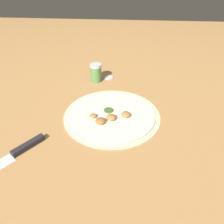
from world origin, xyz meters
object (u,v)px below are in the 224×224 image
pizza (112,115)px  knife (11,156)px  loose_cap (109,77)px  spice_jar (96,73)px

pizza → knife: bearing=129.4°
pizza → knife: size_ratio=1.29×
pizza → loose_cap: 0.31m
spice_jar → loose_cap: size_ratio=1.85×
spice_jar → loose_cap: spice_jar is taller
pizza → loose_cap: bearing=7.5°
pizza → spice_jar: size_ratio=4.25×
pizza → loose_cap: pizza is taller
knife → spice_jar: 0.54m
knife → loose_cap: size_ratio=6.09×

